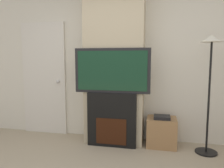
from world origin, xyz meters
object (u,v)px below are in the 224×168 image
fireplace (112,120)px  media_stand (162,131)px  floor_lamp (210,67)px  television (112,71)px

fireplace → media_stand: size_ratio=1.71×
floor_lamp → media_stand: 1.24m
floor_lamp → media_stand: bearing=168.1°
fireplace → floor_lamp: (1.44, 0.03, 0.86)m
fireplace → media_stand: fireplace is taller
fireplace → media_stand: bearing=12.0°
television → floor_lamp: 1.44m
fireplace → television: 0.79m
television → media_stand: (0.78, 0.17, -0.98)m
media_stand → floor_lamp: bearing=-11.9°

